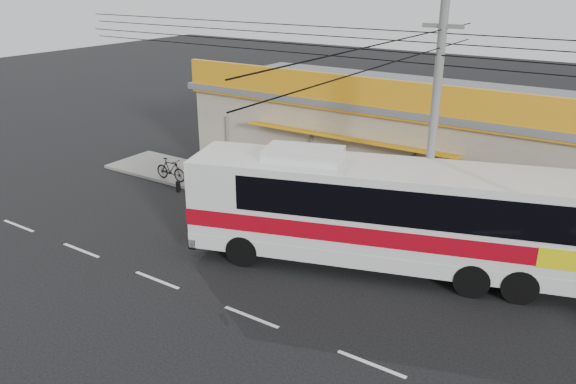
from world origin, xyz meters
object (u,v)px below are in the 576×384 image
object	(u,v)px
coach_bus	(388,209)
motorbike_red	(243,181)
motorbike_dark	(171,170)
utility_pole	(441,48)

from	to	relation	value
coach_bus	motorbike_red	distance (m)	8.91
motorbike_red	motorbike_dark	bearing A→B (deg)	89.90
motorbike_red	utility_pole	xyz separation A→B (m)	(9.09, -0.95, 6.77)
coach_bus	motorbike_dark	distance (m)	12.62
coach_bus	utility_pole	xyz separation A→B (m)	(0.74, 1.74, 5.27)
coach_bus	motorbike_dark	world-z (taller)	coach_bus
coach_bus	motorbike_dark	bearing A→B (deg)	152.70
motorbike_dark	utility_pole	world-z (taller)	utility_pole
motorbike_red	utility_pole	bearing A→B (deg)	-105.46
motorbike_red	motorbike_dark	size ratio (longest dim) A/B	1.14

